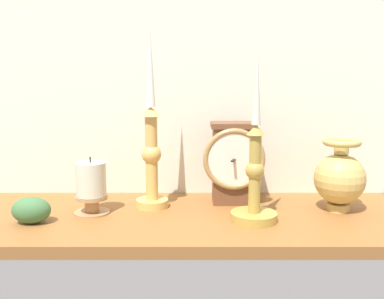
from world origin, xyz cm
name	(u,v)px	position (x,y,z in cm)	size (l,w,h in cm)	color
ground_plane	(181,220)	(0.00, 0.00, -1.20)	(100.00, 36.00, 2.40)	brown
back_wall	(183,62)	(0.00, 18.50, 32.50)	(120.00, 2.00, 65.00)	silver
mantel_clock	(233,162)	(11.64, 8.47, 9.78)	(13.91, 9.92, 18.71)	brown
candlestick_tall_left	(255,178)	(14.82, -4.31, 9.00)	(9.45, 9.45, 34.76)	#AD903E
candlestick_tall_center	(151,146)	(-6.65, 5.30, 14.01)	(7.23, 7.23, 41.17)	#D9AA56
brass_vase_bulbous	(340,177)	(34.30, 2.77, 7.54)	(10.97, 10.97, 15.83)	tan
pillar_candle_front	(91,186)	(-19.13, 0.78, 5.93)	(7.57, 7.57, 12.29)	#AF8050
ivy_sprig	(31,210)	(-29.74, -5.61, 2.68)	(7.75, 5.42, 5.36)	#3E6B3D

